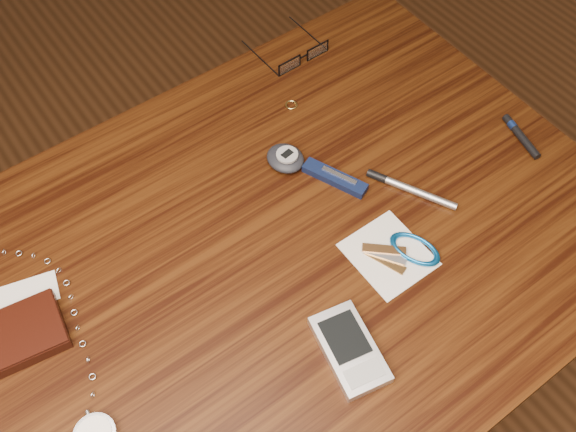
% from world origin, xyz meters
% --- Properties ---
extents(ground, '(3.80, 3.80, 0.00)m').
position_xyz_m(ground, '(0.00, 0.00, 0.00)').
color(ground, '#472814').
rests_on(ground, ground).
extents(desk, '(1.00, 0.70, 0.75)m').
position_xyz_m(desk, '(0.00, 0.00, 0.65)').
color(desk, '#321808').
rests_on(desk, ground).
extents(wallet_and_card, '(0.13, 0.14, 0.02)m').
position_xyz_m(wallet_and_card, '(-0.32, 0.08, 0.76)').
color(wallet_and_card, black).
rests_on(wallet_and_card, desk).
extents(eyeglasses, '(0.11, 0.11, 0.02)m').
position_xyz_m(eyeglasses, '(0.26, 0.28, 0.76)').
color(eyeglasses, black).
rests_on(eyeglasses, desk).
extents(gold_ring, '(0.03, 0.03, 0.00)m').
position_xyz_m(gold_ring, '(0.19, 0.20, 0.75)').
color(gold_ring, tan).
rests_on(gold_ring, desk).
extents(pocket_watch, '(0.09, 0.34, 0.02)m').
position_xyz_m(pocket_watch, '(-0.30, -0.07, 0.76)').
color(pocket_watch, silver).
rests_on(pocket_watch, desk).
extents(pda_phone, '(0.08, 0.12, 0.02)m').
position_xyz_m(pda_phone, '(0.00, -0.18, 0.76)').
color(pda_phone, silver).
rests_on(pda_phone, desk).
extents(pedometer, '(0.06, 0.07, 0.02)m').
position_xyz_m(pedometer, '(0.11, 0.11, 0.76)').
color(pedometer, black).
rests_on(pedometer, desk).
extents(notepad_keys, '(0.12, 0.11, 0.01)m').
position_xyz_m(notepad_keys, '(0.15, -0.11, 0.75)').
color(notepad_keys, silver).
rests_on(notepad_keys, desk).
extents(pocket_knife, '(0.06, 0.10, 0.01)m').
position_xyz_m(pocket_knife, '(0.15, 0.04, 0.76)').
color(pocket_knife, '#0E1A38').
rests_on(pocket_knife, desk).
extents(silver_pen, '(0.07, 0.13, 0.01)m').
position_xyz_m(silver_pen, '(0.22, -0.03, 0.76)').
color(silver_pen, '#AEAFB3').
rests_on(silver_pen, desk).
extents(black_blue_pen, '(0.03, 0.09, 0.01)m').
position_xyz_m(black_blue_pen, '(0.44, -0.06, 0.76)').
color(black_blue_pen, black).
rests_on(black_blue_pen, desk).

